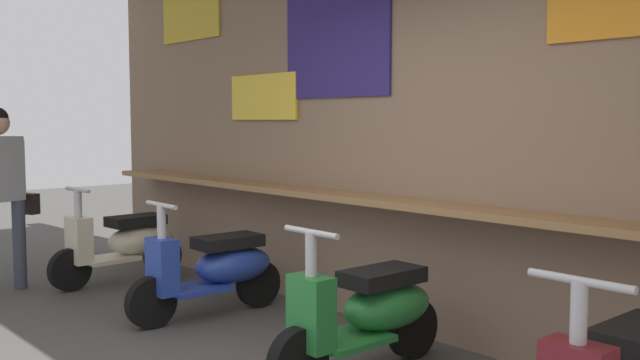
% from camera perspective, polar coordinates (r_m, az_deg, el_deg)
% --- Properties ---
extents(market_stall_facade, '(9.70, 2.26, 3.88)m').
position_cam_1_polar(market_stall_facade, '(5.08, 10.35, 10.65)').
color(market_stall_facade, '#7F6651').
rests_on(market_stall_facade, ground_plane).
extents(scooter_cream, '(0.47, 1.40, 0.97)m').
position_cam_1_polar(scooter_cream, '(7.32, -15.34, -4.88)').
color(scooter_cream, beige).
rests_on(scooter_cream, ground_plane).
extents(scooter_blue, '(0.46, 1.40, 0.97)m').
position_cam_1_polar(scooter_blue, '(5.92, -8.35, -7.04)').
color(scooter_blue, '#233D9E').
rests_on(scooter_blue, ground_plane).
extents(scooter_green, '(0.46, 1.40, 0.97)m').
position_cam_1_polar(scooter_green, '(4.58, 3.95, -10.53)').
color(scooter_green, '#237533').
rests_on(scooter_green, ground_plane).
extents(shopper_with_handbag, '(0.45, 0.66, 1.72)m').
position_cam_1_polar(shopper_with_handbag, '(7.22, -24.31, 0.08)').
color(shopper_with_handbag, '#383D4C').
rests_on(shopper_with_handbag, ground_plane).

